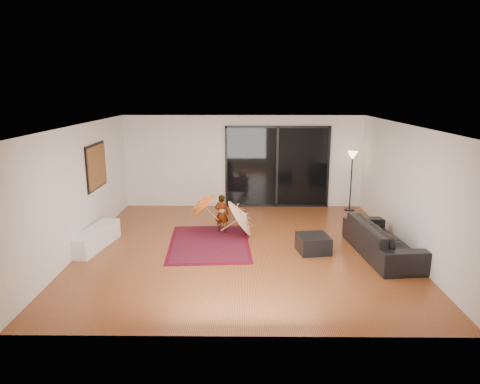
{
  "coord_description": "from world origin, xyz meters",
  "views": [
    {
      "loc": [
        0.03,
        -8.93,
        3.43
      ],
      "look_at": [
        -0.07,
        0.72,
        1.1
      ],
      "focal_mm": 32.0,
      "sensor_mm": 36.0,
      "label": 1
    }
  ],
  "objects_px": {
    "media_console": "(96,238)",
    "ottoman": "(313,244)",
    "sofa": "(382,239)",
    "child": "(222,214)"
  },
  "relations": [
    {
      "from": "sofa",
      "to": "ottoman",
      "type": "bearing_deg",
      "value": 77.98
    },
    {
      "from": "media_console",
      "to": "child",
      "type": "xyz_separation_m",
      "value": [
        2.74,
        1.05,
        0.26
      ]
    },
    {
      "from": "media_console",
      "to": "ottoman",
      "type": "distance_m",
      "value": 4.78
    },
    {
      "from": "sofa",
      "to": "ottoman",
      "type": "relative_size",
      "value": 3.7
    },
    {
      "from": "ottoman",
      "to": "child",
      "type": "distance_m",
      "value": 2.41
    },
    {
      "from": "media_console",
      "to": "child",
      "type": "bearing_deg",
      "value": 30.45
    },
    {
      "from": "sofa",
      "to": "child",
      "type": "distance_m",
      "value": 3.75
    },
    {
      "from": "sofa",
      "to": "ottoman",
      "type": "height_order",
      "value": "sofa"
    },
    {
      "from": "sofa",
      "to": "child",
      "type": "height_order",
      "value": "child"
    },
    {
      "from": "media_console",
      "to": "sofa",
      "type": "bearing_deg",
      "value": 6.03
    }
  ]
}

